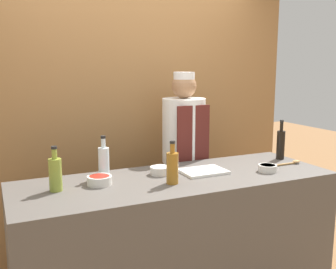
% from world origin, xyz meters
% --- Properties ---
extents(cabinet_wall, '(3.30, 0.18, 2.40)m').
position_xyz_m(cabinet_wall, '(0.00, 1.07, 1.20)').
color(cabinet_wall, olive).
rests_on(cabinet_wall, ground_plane).
extents(counter, '(2.24, 0.77, 0.93)m').
position_xyz_m(counter, '(0.00, 0.00, 0.46)').
color(counter, '#514C47').
rests_on(counter, ground_plane).
extents(sauce_bowl_brown, '(0.14, 0.14, 0.06)m').
position_xyz_m(sauce_bowl_brown, '(-0.08, 0.12, 0.96)').
color(sauce_bowl_brown, silver).
rests_on(sauce_bowl_brown, counter).
extents(sauce_bowl_white, '(0.14, 0.14, 0.05)m').
position_xyz_m(sauce_bowl_white, '(0.67, -0.14, 0.96)').
color(sauce_bowl_white, silver).
rests_on(sauce_bowl_white, counter).
extents(sauce_bowl_red, '(0.16, 0.16, 0.06)m').
position_xyz_m(sauce_bowl_red, '(-0.54, 0.06, 0.96)').
color(sauce_bowl_red, silver).
rests_on(sauce_bowl_red, counter).
extents(cutting_board, '(0.32, 0.24, 0.02)m').
position_xyz_m(cutting_board, '(0.23, 0.03, 0.94)').
color(cutting_board, white).
rests_on(cutting_board, counter).
extents(bottle_clear, '(0.08, 0.08, 0.30)m').
position_xyz_m(bottle_clear, '(-0.47, 0.19, 1.05)').
color(bottle_clear, silver).
rests_on(bottle_clear, counter).
extents(bottle_amber, '(0.08, 0.08, 0.29)m').
position_xyz_m(bottle_amber, '(-0.09, -0.11, 1.04)').
color(bottle_amber, '#9E661E').
rests_on(bottle_amber, counter).
extents(bottle_soy, '(0.07, 0.07, 0.33)m').
position_xyz_m(bottle_soy, '(1.02, 0.14, 1.06)').
color(bottle_soy, black).
rests_on(bottle_soy, counter).
extents(bottle_oil, '(0.08, 0.08, 0.28)m').
position_xyz_m(bottle_oil, '(-0.82, 0.05, 1.04)').
color(bottle_oil, olive).
rests_on(bottle_oil, counter).
extents(wooden_spoon, '(0.28, 0.05, 0.03)m').
position_xyz_m(wooden_spoon, '(0.97, -0.04, 0.94)').
color(wooden_spoon, '#B2844C').
rests_on(wooden_spoon, counter).
extents(chef_center, '(0.37, 0.37, 1.65)m').
position_xyz_m(chef_center, '(0.35, 0.59, 0.89)').
color(chef_center, '#28282D').
rests_on(chef_center, ground_plane).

